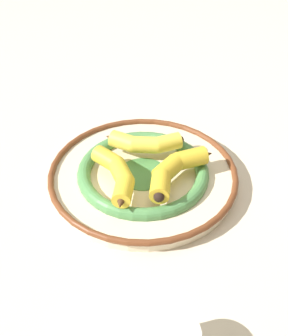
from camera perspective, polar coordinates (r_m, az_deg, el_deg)
The scene contains 5 objects.
ground_plane at distance 0.98m, azimuth 1.55°, elevation -1.21°, with size 2.80×2.80×0.00m, color beige.
decorative_bowl at distance 0.96m, azimuth -0.00°, elevation -1.04°, with size 0.39×0.39×0.04m.
banana_a at distance 0.90m, azimuth -3.21°, elevation -0.84°, with size 0.18×0.07×0.04m.
banana_b at distance 0.98m, azimuth -0.04°, elevation 3.07°, with size 0.11×0.15×0.04m.
banana_c at distance 0.91m, azimuth 3.82°, elevation -0.18°, with size 0.10×0.17×0.04m.
Camera 1 is at (0.66, -0.35, 0.64)m, focal length 50.00 mm.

